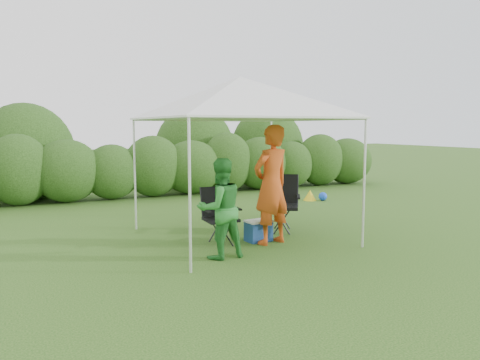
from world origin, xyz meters
name	(u,v)px	position (x,y,z in m)	size (l,w,h in m)	color
ground	(253,244)	(0.00, 0.00, 0.00)	(70.00, 70.00, 0.00)	#3A631F
hedge	(157,167)	(0.11, 6.00, 0.82)	(15.42, 1.53, 1.80)	#2C5219
canopy	(240,98)	(0.00, 0.50, 2.46)	(3.10, 3.10, 2.83)	silver
chair_right	(282,199)	(0.98, 0.68, 0.60)	(0.83, 0.82, 1.06)	black
chair_left	(219,212)	(-0.49, 0.33, 0.54)	(0.61, 0.56, 0.95)	black
man	(271,185)	(0.28, -0.11, 1.00)	(0.73, 0.48, 2.01)	#C14615
woman	(220,208)	(-0.84, -0.52, 0.76)	(0.73, 0.57, 1.51)	#287D2C
cooler	(258,231)	(0.17, 0.13, 0.19)	(0.46, 0.35, 0.37)	navy
bottle	(263,213)	(0.23, 0.09, 0.50)	(0.07, 0.07, 0.27)	#592D0C
lawn_toy	(313,195)	(3.63, 3.39, 0.13)	(0.57, 0.47, 0.28)	yellow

